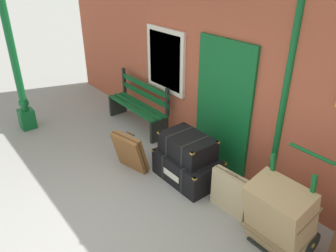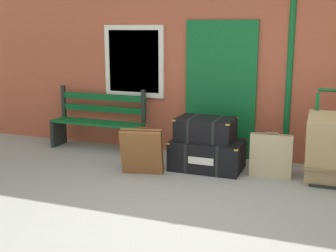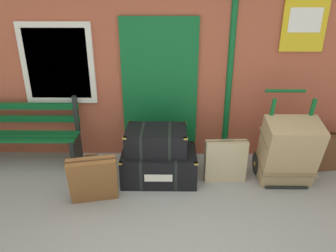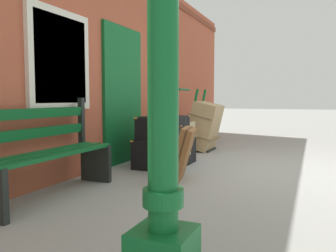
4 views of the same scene
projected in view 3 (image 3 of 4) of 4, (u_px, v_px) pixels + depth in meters
brick_facade at (174, 51)px, 4.65m from camera, size 10.40×0.35×3.20m
platform_bench at (25, 135)px, 4.73m from camera, size 1.60×0.43×1.01m
steamer_trunk_base at (159, 165)px, 4.39m from camera, size 1.01×0.66×0.43m
steamer_trunk_middle at (156, 140)px, 4.26m from camera, size 0.81×0.56×0.33m
porters_trolley at (282, 159)px, 4.43m from camera, size 0.71×0.60×1.20m
large_brown_trunk at (288, 152)px, 4.18m from camera, size 0.70×0.63×0.96m
suitcase_beige at (226, 161)px, 4.32m from camera, size 0.57×0.17×0.63m
suitcase_caramel at (93, 180)px, 3.84m from camera, size 0.62×0.42×0.67m
suitcase_slate at (332, 151)px, 4.63m from camera, size 0.65×0.28×0.59m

